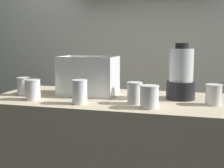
# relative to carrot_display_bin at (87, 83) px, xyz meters

# --- Properties ---
(back_wall_unit) EXTENTS (2.60, 0.24, 2.50)m
(back_wall_unit) POSITION_rel_carrot_display_bin_xyz_m (0.17, 0.70, 0.30)
(back_wall_unit) COLOR silver
(back_wall_unit) RESTS_ON ground_plane
(carrot_display_bin) EXTENTS (0.33, 0.22, 0.23)m
(carrot_display_bin) POSITION_rel_carrot_display_bin_xyz_m (0.00, 0.00, 0.00)
(carrot_display_bin) COLOR white
(carrot_display_bin) RESTS_ON counter
(blender_pitcher) EXTENTS (0.16, 0.16, 0.31)m
(blender_pitcher) POSITION_rel_carrot_display_bin_xyz_m (0.55, 0.01, 0.06)
(blender_pitcher) COLOR black
(blender_pitcher) RESTS_ON counter
(juice_cup_pomegranate_far_left) EXTENTS (0.08, 0.08, 0.11)m
(juice_cup_pomegranate_far_left) POSITION_rel_carrot_display_bin_xyz_m (-0.36, -0.12, -0.02)
(juice_cup_pomegranate_far_left) COLOR white
(juice_cup_pomegranate_far_left) RESTS_ON counter
(juice_cup_beet_left) EXTENTS (0.08, 0.08, 0.11)m
(juice_cup_beet_left) POSITION_rel_carrot_display_bin_xyz_m (-0.23, -0.23, -0.02)
(juice_cup_beet_left) COLOR white
(juice_cup_beet_left) RESTS_ON counter
(juice_cup_beet_middle) EXTENTS (0.08, 0.08, 0.13)m
(juice_cup_beet_middle) POSITION_rel_carrot_display_bin_xyz_m (0.06, -0.27, -0.02)
(juice_cup_beet_middle) COLOR white
(juice_cup_beet_middle) RESTS_ON counter
(juice_cup_carrot_right) EXTENTS (0.08, 0.08, 0.11)m
(juice_cup_carrot_right) POSITION_rel_carrot_display_bin_xyz_m (0.33, -0.19, -0.02)
(juice_cup_carrot_right) COLOR white
(juice_cup_carrot_right) RESTS_ON counter
(juice_cup_beet_far_right) EXTENTS (0.09, 0.09, 0.11)m
(juice_cup_beet_far_right) POSITION_rel_carrot_display_bin_xyz_m (0.42, -0.27, -0.02)
(juice_cup_beet_far_right) COLOR white
(juice_cup_beet_far_right) RESTS_ON counter
(juice_cup_carrot_rightmost) EXTENTS (0.08, 0.08, 0.11)m
(juice_cup_carrot_rightmost) POSITION_rel_carrot_display_bin_xyz_m (0.72, -0.11, -0.02)
(juice_cup_carrot_rightmost) COLOR white
(juice_cup_carrot_rightmost) RESTS_ON counter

